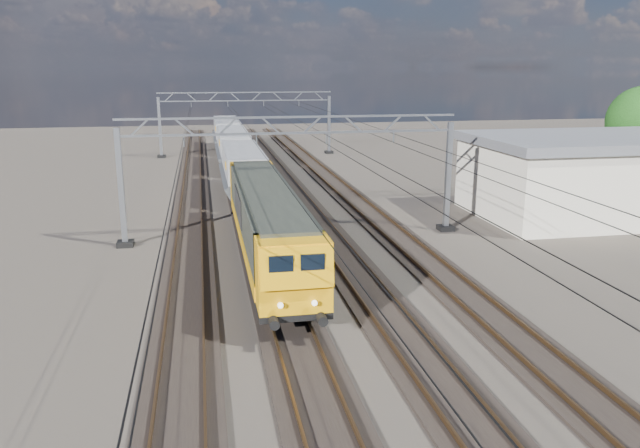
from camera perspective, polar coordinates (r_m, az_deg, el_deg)
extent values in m
plane|color=#2A251F|center=(32.96, -1.48, -3.09)|extent=(160.00, 160.00, 0.00)
cube|color=black|center=(32.58, -11.98, -3.51)|extent=(2.60, 140.00, 0.12)
cube|color=brown|center=(32.56, -13.26, -3.29)|extent=(0.08, 140.00, 0.16)
cube|color=brown|center=(32.51, -10.72, -3.18)|extent=(0.08, 140.00, 0.16)
cube|color=black|center=(32.70, -4.95, -3.17)|extent=(2.60, 140.00, 0.12)
cube|color=brown|center=(32.59, -6.22, -2.97)|extent=(0.08, 140.00, 0.16)
cube|color=brown|center=(32.73, -3.70, -2.84)|extent=(0.08, 140.00, 0.16)
cube|color=black|center=(33.31, 1.92, -2.80)|extent=(2.60, 140.00, 0.12)
cube|color=brown|center=(33.12, 0.70, -2.61)|extent=(0.08, 140.00, 0.16)
cube|color=brown|center=(33.42, 3.12, -2.47)|extent=(0.08, 140.00, 0.16)
cube|color=black|center=(34.37, 8.44, -2.41)|extent=(2.60, 140.00, 0.12)
cube|color=brown|center=(34.10, 7.31, -2.23)|extent=(0.08, 140.00, 0.16)
cube|color=brown|center=(34.57, 9.58, -2.09)|extent=(0.08, 140.00, 0.16)
cube|color=gray|center=(35.95, -17.73, 3.11)|extent=(0.30, 0.30, 6.60)
cube|color=gray|center=(38.51, 11.62, 4.19)|extent=(0.30, 0.30, 6.60)
cube|color=black|center=(36.65, -17.36, -1.73)|extent=(0.90, 0.90, 0.30)
cube|color=black|center=(39.16, 11.40, -0.35)|extent=(0.90, 0.90, 0.30)
cube|color=gray|center=(35.54, -2.61, 9.75)|extent=(19.30, 0.18, 0.12)
cube|color=gray|center=(35.62, -2.60, 8.30)|extent=(19.30, 0.18, 0.12)
cube|color=gray|center=(35.38, -16.20, 8.46)|extent=(1.03, 0.10, 0.94)
cube|color=gray|center=(35.24, -12.32, 8.67)|extent=(1.03, 0.10, 0.94)
cube|color=gray|center=(35.25, -8.41, 8.84)|extent=(1.03, 0.10, 0.94)
cube|color=gray|center=(35.43, -4.53, 8.98)|extent=(1.03, 0.10, 0.94)
cube|color=gray|center=(35.77, -0.70, 9.07)|extent=(1.03, 0.10, 0.94)
cube|color=gray|center=(36.25, 3.05, 9.12)|extent=(1.03, 0.10, 0.94)
cube|color=gray|center=(36.89, 6.68, 9.13)|extent=(1.03, 0.10, 0.94)
cube|color=gray|center=(37.66, 10.18, 9.10)|extent=(1.03, 0.10, 0.94)
cube|color=gray|center=(35.32, -12.35, 7.41)|extent=(0.06, 0.06, 0.65)
cube|color=gray|center=(35.43, -5.82, 7.69)|extent=(0.06, 0.06, 0.65)
cube|color=gray|center=(35.99, 0.59, 7.86)|extent=(0.06, 0.06, 0.65)
cube|color=gray|center=(36.98, 6.74, 7.93)|extent=(0.06, 0.06, 0.65)
cube|color=gray|center=(71.52, -14.43, 8.51)|extent=(0.30, 0.30, 6.60)
cube|color=gray|center=(72.84, 0.83, 9.05)|extent=(0.30, 0.30, 6.60)
cube|color=black|center=(71.87, -14.28, 6.02)|extent=(0.90, 0.90, 0.30)
cube|color=black|center=(73.18, 0.82, 6.59)|extent=(0.90, 0.90, 0.30)
cube|color=gray|center=(71.31, -6.82, 11.86)|extent=(19.30, 0.18, 0.12)
cube|color=gray|center=(71.35, -6.80, 11.14)|extent=(19.30, 0.18, 0.12)
cube|color=gray|center=(71.23, -13.63, 11.21)|extent=(1.03, 0.10, 0.94)
cube|color=gray|center=(71.16, -11.68, 11.31)|extent=(1.03, 0.10, 0.94)
cube|color=gray|center=(71.17, -9.73, 11.39)|extent=(1.03, 0.10, 0.94)
cube|color=gray|center=(71.26, -7.78, 11.47)|extent=(1.03, 0.10, 0.94)
cube|color=gray|center=(71.42, -5.84, 11.53)|extent=(1.03, 0.10, 0.94)
cube|color=gray|center=(71.67, -3.91, 11.58)|extent=(1.03, 0.10, 0.94)
cube|color=gray|center=(71.99, -2.00, 11.61)|extent=(1.03, 0.10, 0.94)
cube|color=gray|center=(72.39, -0.10, 11.63)|extent=(1.03, 0.10, 0.94)
cube|color=gray|center=(71.20, -11.70, 10.68)|extent=(0.06, 0.06, 0.65)
cube|color=gray|center=(71.26, -8.43, 10.82)|extent=(0.06, 0.06, 0.65)
cube|color=gray|center=(71.54, -5.17, 10.93)|extent=(0.06, 0.06, 0.65)
cube|color=gray|center=(72.04, -1.94, 11.00)|extent=(0.06, 0.06, 0.65)
cylinder|color=black|center=(39.33, -12.20, 7.60)|extent=(0.03, 140.00, 0.03)
cylinder|color=black|center=(39.28, -12.24, 8.33)|extent=(0.03, 140.00, 0.03)
cylinder|color=black|center=(39.43, -6.33, 7.85)|extent=(0.03, 140.00, 0.03)
cylinder|color=black|center=(39.38, -6.35, 8.57)|extent=(0.03, 140.00, 0.03)
cylinder|color=black|center=(39.93, -0.54, 8.01)|extent=(0.03, 140.00, 0.03)
cylinder|color=black|center=(39.88, -0.55, 8.73)|extent=(0.03, 140.00, 0.03)
cylinder|color=black|center=(40.83, 5.05, 8.09)|extent=(0.03, 140.00, 0.03)
cylinder|color=black|center=(40.78, 5.06, 8.79)|extent=(0.03, 140.00, 0.03)
cube|color=black|center=(25.67, -3.31, -6.44)|extent=(2.20, 3.60, 0.60)
cube|color=black|center=(38.05, -5.87, 0.36)|extent=(2.20, 3.60, 0.60)
cube|color=black|center=(31.69, -4.85, -1.72)|extent=(2.65, 20.00, 0.25)
cube|color=black|center=(31.80, -4.84, -2.38)|extent=(2.20, 4.50, 0.75)
cube|color=#252A23|center=(31.34, -4.91, 0.78)|extent=(2.65, 17.00, 2.60)
cube|color=#EBA10C|center=(31.48, -7.31, -1.10)|extent=(0.04, 17.00, 0.60)
cube|color=#EBA10C|center=(31.74, -2.46, -0.87)|extent=(0.04, 17.00, 0.60)
cube|color=black|center=(32.13, -7.51, 1.69)|extent=(0.05, 5.00, 1.40)
cube|color=black|center=(32.39, -2.72, 1.89)|extent=(0.05, 5.00, 1.40)
cube|color=#252A23|center=(31.05, -4.96, 3.24)|extent=(2.25, 18.00, 0.15)
cube|color=#EBA10C|center=(22.64, -2.51, -4.45)|extent=(2.65, 1.80, 2.60)
cube|color=#EBA10C|center=(21.59, -2.16, -3.98)|extent=(2.60, 0.46, 1.52)
cube|color=black|center=(21.39, -3.58, -3.89)|extent=(0.85, 0.08, 0.75)
cube|color=black|center=(21.55, -0.67, -3.73)|extent=(0.85, 0.08, 0.75)
cylinder|color=black|center=(21.93, -4.24, -9.03)|extent=(0.36, 0.50, 0.36)
cylinder|color=black|center=(22.16, 0.18, -8.73)|extent=(0.36, 0.50, 0.36)
cylinder|color=white|center=(21.82, -3.64, -7.44)|extent=(0.20, 0.08, 0.20)
cylinder|color=white|center=(21.98, -0.51, -7.24)|extent=(0.20, 0.08, 0.20)
cube|color=#EBA10C|center=(40.21, -6.26, 3.72)|extent=(2.65, 1.80, 2.60)
cube|color=#EBA10C|center=(41.06, -6.38, 4.64)|extent=(2.60, 0.46, 1.52)
cube|color=black|center=(41.11, -7.16, 4.77)|extent=(0.85, 0.08, 0.75)
cube|color=black|center=(41.19, -5.63, 4.83)|extent=(0.85, 0.08, 0.75)
cylinder|color=black|center=(41.61, -7.51, 2.07)|extent=(0.36, 0.50, 0.36)
cylinder|color=black|center=(41.73, -5.18, 2.17)|extent=(0.36, 0.50, 0.36)
cylinder|color=white|center=(41.40, -7.18, 2.87)|extent=(0.20, 0.08, 0.20)
cylinder|color=white|center=(41.49, -5.52, 2.94)|extent=(0.20, 0.08, 0.20)
cube|color=black|center=(44.58, -6.62, 2.34)|extent=(2.20, 2.60, 0.55)
cube|color=black|center=(53.40, -7.35, 4.27)|extent=(2.20, 2.60, 0.55)
cube|color=black|center=(48.92, -7.03, 3.81)|extent=(2.40, 13.00, 0.20)
cube|color=gray|center=(48.64, -7.09, 5.80)|extent=(2.80, 12.00, 1.80)
cube|color=#43464A|center=(48.79, -8.16, 4.30)|extent=(1.48, 12.00, 1.36)
cube|color=#43464A|center=(48.90, -5.93, 4.40)|extent=(1.48, 12.00, 1.36)
cube|color=#EBA10C|center=(45.59, -8.63, 5.32)|extent=(0.04, 1.20, 0.50)
cube|color=black|center=(58.53, -7.67, 5.12)|extent=(2.20, 2.60, 0.55)
cube|color=black|center=(67.42, -8.11, 6.29)|extent=(2.20, 2.60, 0.55)
cube|color=black|center=(62.92, -7.91, 6.07)|extent=(2.40, 13.00, 0.20)
cube|color=gray|center=(62.71, -7.97, 7.63)|extent=(2.80, 12.00, 1.80)
cube|color=#43464A|center=(62.82, -8.80, 6.46)|extent=(1.48, 12.00, 1.36)
cube|color=#43464A|center=(62.91, -7.06, 6.53)|extent=(1.48, 12.00, 1.36)
cube|color=#EBA10C|center=(59.66, -9.19, 7.35)|extent=(0.04, 1.20, 0.50)
cube|color=black|center=(72.58, -8.31, 6.83)|extent=(2.20, 2.60, 0.55)
cube|color=black|center=(81.51, -8.61, 7.61)|extent=(2.20, 2.60, 0.55)
cube|color=black|center=(77.00, -8.48, 7.51)|extent=(2.40, 13.00, 0.20)
cube|color=gray|center=(76.82, -8.53, 8.78)|extent=(2.80, 12.00, 1.80)
cube|color=#43464A|center=(76.91, -9.20, 7.83)|extent=(1.48, 12.00, 1.36)
cube|color=#43464A|center=(76.99, -7.78, 7.89)|extent=(1.48, 12.00, 1.36)
cube|color=#EBA10C|center=(73.78, -9.54, 8.61)|extent=(0.04, 1.20, 0.50)
cube|color=silver|center=(46.47, 25.07, 3.69)|extent=(18.00, 10.00, 4.80)
cube|color=slate|center=(46.12, 25.42, 6.98)|extent=(18.60, 10.60, 0.60)
cylinder|color=#3B271B|center=(57.61, 26.95, 4.85)|extent=(0.70, 0.70, 3.97)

